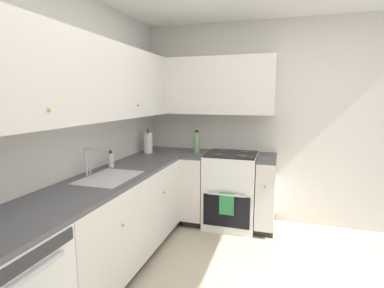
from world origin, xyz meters
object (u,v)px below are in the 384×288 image
(oven_range, at_px, (231,189))
(paper_towel_roll, at_px, (148,143))
(oil_bottle, at_px, (197,142))
(soap_bottle, at_px, (111,160))

(oven_range, distance_m, paper_towel_roll, 1.20)
(paper_towel_roll, xyz_separation_m, oil_bottle, (0.19, -0.59, 0.01))
(paper_towel_roll, bearing_deg, oven_range, -78.83)
(soap_bottle, relative_size, oil_bottle, 0.60)
(oven_range, relative_size, paper_towel_roll, 3.36)
(oven_range, height_order, oil_bottle, oil_bottle)
(soap_bottle, distance_m, paper_towel_roll, 0.82)
(oven_range, xyz_separation_m, soap_bottle, (-1.02, 1.06, 0.52))
(soap_bottle, xyz_separation_m, oil_bottle, (1.00, -0.61, 0.06))
(soap_bottle, relative_size, paper_towel_roll, 0.54)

